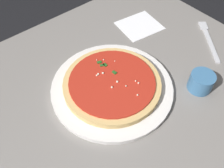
{
  "coord_description": "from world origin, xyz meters",
  "views": [
    {
      "loc": [
        0.2,
        0.3,
        1.22
      ],
      "look_at": [
        -0.05,
        0.01,
        0.75
      ],
      "focal_mm": 38.63,
      "sensor_mm": 36.0,
      "label": 1
    }
  ],
  "objects_px": {
    "serving_plate": "(112,87)",
    "napkin_folded_right": "(139,26)",
    "cup_small_sauce": "(201,82)",
    "fork": "(208,38)",
    "pizza": "(112,83)"
  },
  "relations": [
    {
      "from": "serving_plate",
      "to": "napkin_folded_right",
      "type": "xyz_separation_m",
      "value": [
        -0.24,
        -0.14,
        -0.01
      ]
    },
    {
      "from": "cup_small_sauce",
      "to": "napkin_folded_right",
      "type": "xyz_separation_m",
      "value": [
        -0.06,
        -0.28,
        -0.02
      ]
    },
    {
      "from": "serving_plate",
      "to": "fork",
      "type": "xyz_separation_m",
      "value": [
        -0.35,
        0.04,
        -0.0
      ]
    },
    {
      "from": "cup_small_sauce",
      "to": "pizza",
      "type": "bearing_deg",
      "value": -39.09
    },
    {
      "from": "cup_small_sauce",
      "to": "fork",
      "type": "height_order",
      "value": "cup_small_sauce"
    },
    {
      "from": "napkin_folded_right",
      "to": "fork",
      "type": "xyz_separation_m",
      "value": [
        -0.12,
        0.18,
        0.0
      ]
    },
    {
      "from": "serving_plate",
      "to": "cup_small_sauce",
      "type": "bearing_deg",
      "value": 140.92
    },
    {
      "from": "fork",
      "to": "serving_plate",
      "type": "bearing_deg",
      "value": -7.01
    },
    {
      "from": "serving_plate",
      "to": "pizza",
      "type": "relative_size",
      "value": 1.26
    },
    {
      "from": "serving_plate",
      "to": "fork",
      "type": "height_order",
      "value": "serving_plate"
    },
    {
      "from": "napkin_folded_right",
      "to": "fork",
      "type": "bearing_deg",
      "value": 122.58
    },
    {
      "from": "fork",
      "to": "pizza",
      "type": "bearing_deg",
      "value": -7.01
    },
    {
      "from": "serving_plate",
      "to": "napkin_folded_right",
      "type": "bearing_deg",
      "value": -149.22
    },
    {
      "from": "cup_small_sauce",
      "to": "napkin_folded_right",
      "type": "bearing_deg",
      "value": -102.23
    },
    {
      "from": "cup_small_sauce",
      "to": "serving_plate",
      "type": "bearing_deg",
      "value": -39.08
    }
  ]
}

